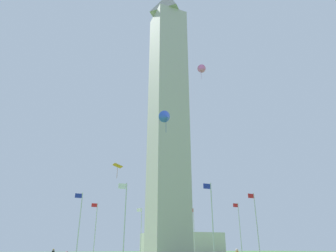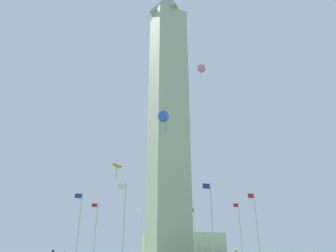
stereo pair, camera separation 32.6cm
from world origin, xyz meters
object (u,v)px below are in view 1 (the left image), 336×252
obelisk_monument (168,103)px  flagpole_e (212,219)px  flagpole_n (79,223)px  flagpole_w (141,230)px  flagpole_se (256,223)px  kite_pink_delta (201,69)px  flagpole_ne (124,218)px  flagpole_s (240,228)px  flagpole_sw (194,230)px  kite_blue_delta (166,117)px  flagpole_nw (95,228)px  distant_building (181,243)px  kite_orange_diamond (118,166)px

obelisk_monument → flagpole_e: (0.05, 13.75, -21.77)m
flagpole_n → flagpole_w: size_ratio=1.00×
flagpole_e → flagpole_se: size_ratio=1.00×
flagpole_w → kite_pink_delta: size_ratio=3.09×
flagpole_ne → flagpole_s: bearing=-157.5°
flagpole_e → kite_pink_delta: size_ratio=3.09×
obelisk_monument → kite_pink_delta: obelisk_monument is taller
obelisk_monument → flagpole_sw: obelisk_monument is taller
kite_blue_delta → flagpole_nw: bearing=-81.3°
distant_building → flagpole_ne: bearing=58.7°
flagpole_ne → distant_building: size_ratio=0.43×
flagpole_nw → kite_blue_delta: 26.90m
flagpole_w → flagpole_n: bearing=45.0°
flagpole_ne → distant_building: (-33.26, -54.68, -1.99)m
flagpole_se → flagpole_nw: size_ratio=1.00×
flagpole_ne → flagpole_e: 10.53m
flagpole_ne → flagpole_nw: size_ratio=1.00×
flagpole_s → kite_pink_delta: bearing=34.0°
flagpole_n → flagpole_e: bearing=135.0°
flagpole_ne → flagpole_se: bearing=180.0°
flagpole_n → flagpole_s: 27.50m
flagpole_sw → kite_pink_delta: size_ratio=3.09×
flagpole_e → flagpole_w: bearing=-90.0°
obelisk_monument → kite_blue_delta: bearing=66.2°
flagpole_s → flagpole_sw: same height
flagpole_se → flagpole_ne: bearing=-0.0°
flagpole_ne → kite_orange_diamond: size_ratio=5.35×
flagpole_ne → flagpole_nw: 19.45m
obelisk_monument → flagpole_ne: obelisk_monument is taller
flagpole_ne → flagpole_s: 25.41m
flagpole_w → kite_blue_delta: kite_blue_delta is taller
flagpole_ne → kite_pink_delta: size_ratio=3.09×
flagpole_w → kite_orange_diamond: (11.12, 24.10, 6.14)m
flagpole_s → distant_building: bearing=-102.3°
kite_blue_delta → flagpole_e: bearing=-178.3°
obelisk_monument → flagpole_e: size_ratio=5.73×
flagpole_nw → flagpole_ne: bearing=90.0°
flagpole_n → flagpole_sw: 25.41m
flagpole_ne → flagpole_w: bearing=-112.5°
flagpole_w → flagpole_nw: 10.53m
flagpole_s → kite_orange_diamond: bearing=22.6°
flagpole_ne → flagpole_s: same height
flagpole_s → flagpole_sw: bearing=-67.5°
kite_pink_delta → distant_building: kite_pink_delta is taller
flagpole_w → distant_building: size_ratio=0.43×
flagpole_n → kite_pink_delta: (-17.15, 7.00, 25.97)m
obelisk_monument → kite_orange_diamond: (11.17, 10.35, -15.63)m
obelisk_monument → flagpole_nw: size_ratio=5.73×
flagpole_w → flagpole_nw: (9.72, 4.03, 0.00)m
flagpole_s → flagpole_w: (13.75, -13.75, 0.00)m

